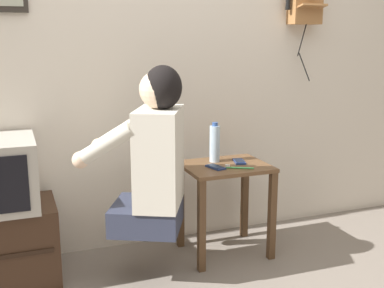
# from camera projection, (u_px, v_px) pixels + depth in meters

# --- Properties ---
(wall_back) EXTENTS (6.80, 0.05, 2.55)m
(wall_back) POSITION_uv_depth(u_px,v_px,m) (157.00, 43.00, 2.94)
(wall_back) COLOR beige
(wall_back) RESTS_ON ground_plane
(side_table) EXTENTS (0.50, 0.41, 0.56)m
(side_table) POSITION_uv_depth(u_px,v_px,m) (225.00, 186.00, 2.91)
(side_table) COLOR brown
(side_table) RESTS_ON ground_plane
(person) EXTENTS (0.63, 0.57, 0.88)m
(person) POSITION_uv_depth(u_px,v_px,m) (154.00, 156.00, 2.53)
(person) COLOR #2D3347
(person) RESTS_ON ground_plane
(cell_phone_held) EXTENTS (0.09, 0.14, 0.01)m
(cell_phone_held) POSITION_uv_depth(u_px,v_px,m) (216.00, 167.00, 2.80)
(cell_phone_held) COLOR navy
(cell_phone_held) RESTS_ON side_table
(cell_phone_spare) EXTENTS (0.09, 0.13, 0.01)m
(cell_phone_spare) POSITION_uv_depth(u_px,v_px,m) (239.00, 161.00, 2.93)
(cell_phone_spare) COLOR navy
(cell_phone_spare) RESTS_ON side_table
(water_bottle) EXTENTS (0.06, 0.06, 0.24)m
(water_bottle) POSITION_uv_depth(u_px,v_px,m) (215.00, 143.00, 2.93)
(water_bottle) COLOR #ADC6DB
(water_bottle) RESTS_ON side_table
(toothbrush) EXTENTS (0.15, 0.09, 0.02)m
(toothbrush) POSITION_uv_depth(u_px,v_px,m) (237.00, 167.00, 2.79)
(toothbrush) COLOR #4CBF66
(toothbrush) RESTS_ON side_table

